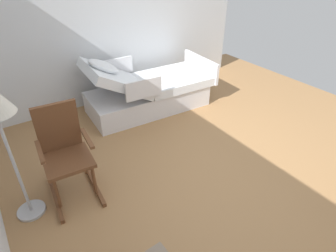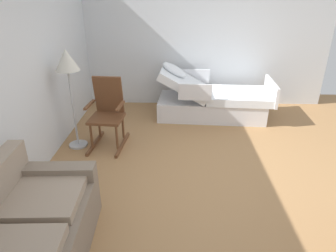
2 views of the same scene
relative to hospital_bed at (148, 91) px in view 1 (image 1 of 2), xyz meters
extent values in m
plane|color=#9E7247|center=(-1.88, 0.10, -0.31)|extent=(6.44, 6.44, 0.00)
cube|color=silver|center=(0.74, 0.10, 1.04)|extent=(0.10, 4.87, 2.70)
cube|color=silver|center=(0.00, 0.01, -0.13)|extent=(0.99, 1.98, 0.35)
cube|color=white|center=(-0.03, -0.47, 0.11)|extent=(0.98, 1.21, 0.14)
cube|color=white|center=(0.03, 0.53, 0.34)|extent=(0.97, 0.95, 0.57)
ellipsoid|color=white|center=(0.04, 0.69, 0.57)|extent=(0.37, 0.51, 0.35)
cube|color=silver|center=(-0.48, 0.34, 0.32)|extent=(0.07, 0.56, 0.28)
cube|color=silver|center=(0.52, 0.28, 0.32)|extent=(0.07, 0.56, 0.28)
cube|color=silver|center=(-0.07, -1.06, 0.22)|extent=(0.95, 0.11, 0.36)
cylinder|color=black|center=(-0.31, 0.83, -0.26)|extent=(0.10, 0.10, 0.10)
cylinder|color=black|center=(0.41, 0.78, -0.26)|extent=(0.10, 0.10, 0.10)
cylinder|color=black|center=(-0.41, -0.77, -0.26)|extent=(0.10, 0.10, 0.10)
cylinder|color=black|center=(0.31, -0.81, -0.26)|extent=(0.10, 0.10, 0.10)
cube|color=brown|center=(-1.20, 1.91, -0.28)|extent=(0.76, 0.10, 0.05)
cube|color=brown|center=(-1.24, 1.48, -0.28)|extent=(0.76, 0.10, 0.05)
cylinder|color=brown|center=(-1.42, 1.52, -0.06)|extent=(0.04, 0.04, 0.40)
cylinder|color=brown|center=(-1.39, 1.90, -0.06)|extent=(0.04, 0.04, 0.40)
cylinder|color=brown|center=(-1.05, 1.49, -0.06)|extent=(0.04, 0.04, 0.40)
cylinder|color=brown|center=(-1.02, 1.87, -0.06)|extent=(0.04, 0.04, 0.40)
cube|color=brown|center=(-1.22, 1.70, 0.14)|extent=(0.50, 0.52, 0.04)
cube|color=brown|center=(-1.02, 1.68, 0.44)|extent=(0.15, 0.44, 0.60)
cube|color=brown|center=(-1.26, 1.47, 0.36)|extent=(0.39, 0.08, 0.03)
cube|color=brown|center=(-1.22, 1.93, 0.36)|extent=(0.39, 0.08, 0.03)
cylinder|color=#B2B5BA|center=(-1.24, 2.17, -0.29)|extent=(0.28, 0.28, 0.03)
cylinder|color=#B2B5BA|center=(-1.24, 2.17, 0.30)|extent=(0.03, 0.03, 1.15)
camera|label=1|loc=(-3.71, 2.14, 2.04)|focal=30.40mm
camera|label=2|loc=(-5.27, 0.67, 1.90)|focal=31.83mm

